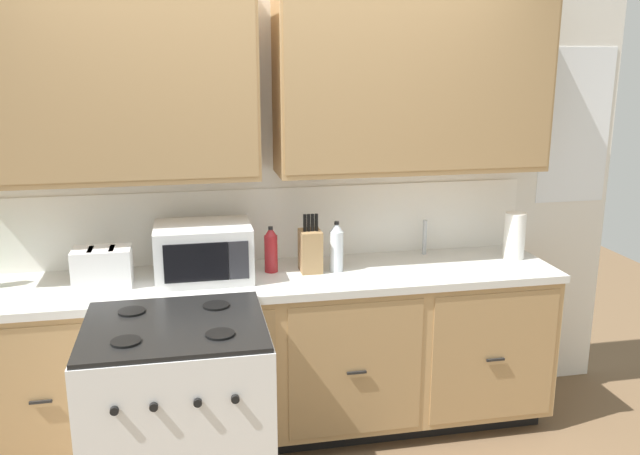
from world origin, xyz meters
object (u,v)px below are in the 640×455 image
object	(u,v)px
microwave	(204,252)
bottle_red	(271,250)
toaster	(103,267)
stove_range	(180,425)
bottle_clear	(336,247)
knife_block	(310,250)
paper_towel_roll	(514,236)

from	to	relation	value
microwave	bottle_red	size ratio (longest dim) A/B	1.97
toaster	bottle_red	bearing A→B (deg)	3.81
stove_range	toaster	distance (m)	0.90
microwave	bottle_clear	xyz separation A→B (m)	(0.69, -0.02, -0.01)
knife_block	bottle_red	distance (m)	0.21
knife_block	paper_towel_roll	xyz separation A→B (m)	(1.16, 0.00, 0.01)
toaster	bottle_clear	xyz separation A→B (m)	(1.18, 0.00, 0.04)
toaster	microwave	bearing A→B (deg)	2.04
knife_block	bottle_clear	distance (m)	0.14
microwave	toaster	xyz separation A→B (m)	(-0.49, -0.02, -0.04)
microwave	bottle_clear	world-z (taller)	microwave
knife_block	paper_towel_roll	bearing A→B (deg)	0.23
paper_towel_roll	stove_range	bearing A→B (deg)	-160.24
stove_range	bottle_clear	size ratio (longest dim) A/B	3.54
microwave	bottle_clear	bearing A→B (deg)	-1.31
stove_range	toaster	size ratio (longest dim) A/B	3.39
microwave	toaster	distance (m)	0.49
bottle_red	microwave	bearing A→B (deg)	-173.71
toaster	paper_towel_roll	xyz separation A→B (m)	(2.20, 0.03, 0.03)
toaster	bottle_clear	world-z (taller)	bottle_clear
bottle_red	stove_range	bearing A→B (deg)	-125.51
stove_range	microwave	bearing A→B (deg)	77.42
microwave	bottle_red	distance (m)	0.35
microwave	knife_block	distance (m)	0.55
microwave	knife_block	xyz separation A→B (m)	(0.55, 0.01, -0.02)
toaster	bottle_red	distance (m)	0.84
knife_block	bottle_clear	world-z (taller)	knife_block
paper_towel_roll	bottle_clear	distance (m)	1.02
microwave	paper_towel_roll	distance (m)	1.71
stove_range	toaster	bearing A→B (deg)	118.60
bottle_red	bottle_clear	size ratio (longest dim) A/B	0.91
stove_range	bottle_red	size ratio (longest dim) A/B	3.89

